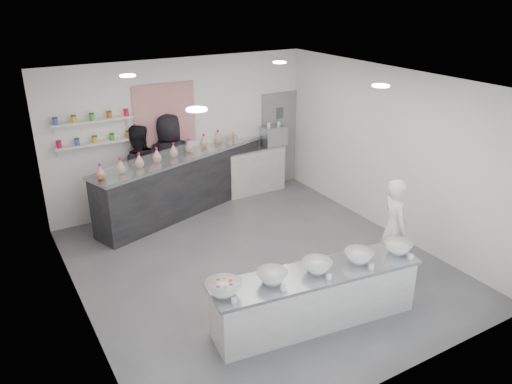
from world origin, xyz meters
TOP-DOWN VIEW (x-y plane):
  - floor at (0.00, 0.00)m, footprint 6.00×6.00m
  - ceiling at (0.00, 0.00)m, footprint 6.00×6.00m
  - back_wall at (0.00, 3.00)m, footprint 5.50×0.00m
  - left_wall at (-2.75, 0.00)m, footprint 0.00×6.00m
  - right_wall at (2.75, 0.00)m, footprint 0.00×6.00m
  - back_door at (2.30, 2.97)m, footprint 0.88×0.04m
  - pattern_panel at (-0.35, 2.98)m, footprint 1.25×0.03m
  - jar_shelf_lower at (-1.75, 2.90)m, footprint 1.45×0.22m
  - jar_shelf_upper at (-1.75, 2.90)m, footprint 1.45×0.22m
  - preserve_jars at (-1.75, 2.88)m, footprint 1.45×0.10m
  - downlight_0 at (-1.40, -1.00)m, footprint 0.24×0.24m
  - downlight_1 at (1.40, -1.00)m, footprint 0.24×0.24m
  - downlight_2 at (-1.40, 1.60)m, footprint 0.24×0.24m
  - downlight_3 at (1.40, 1.60)m, footprint 0.24×0.24m
  - prep_counter at (-0.09, -1.68)m, footprint 2.97×1.03m
  - back_bar at (-0.19, 2.60)m, footprint 3.92×1.90m
  - sneeze_guard at (-0.09, 2.28)m, footprint 3.65×1.22m
  - espresso_ledge at (1.55, 2.78)m, footprint 1.36×0.43m
  - espresso_machine at (2.05, 2.78)m, footprint 0.52×0.36m
  - cup_stacks at (1.00, 2.78)m, footprint 0.24×0.24m
  - prep_bowls at (-0.09, -1.68)m, footprint 3.04×0.88m
  - label_cards at (-0.03, -2.20)m, footprint 2.66×0.04m
  - cookie_bags at (-0.19, 2.60)m, footprint 3.63×1.34m
  - woman_prep at (1.72, -1.25)m, footprint 0.56×0.68m
  - staff_left at (-1.00, 2.85)m, footprint 1.05×0.91m
  - staff_right at (-0.34, 2.85)m, footprint 1.04×0.75m

SIDE VIEW (x-z plane):
  - floor at x=0.00m, z-range 0.00..0.00m
  - prep_counter at x=-0.09m, z-range 0.00..0.79m
  - espresso_ledge at x=1.55m, z-range 0.00..1.01m
  - back_bar at x=-0.19m, z-range 0.00..1.21m
  - woman_prep at x=1.72m, z-range 0.00..1.60m
  - label_cards at x=-0.03m, z-range 0.79..0.86m
  - prep_bowls at x=-0.09m, z-range 0.79..0.96m
  - staff_left at x=-1.00m, z-range 0.00..1.85m
  - staff_right at x=-0.34m, z-range 0.00..1.98m
  - back_door at x=2.30m, z-range 0.00..2.10m
  - cup_stacks at x=1.00m, z-range 1.01..1.38m
  - espresso_machine at x=2.05m, z-range 1.01..1.41m
  - cookie_bags at x=-0.19m, z-range 1.21..1.49m
  - sneeze_guard at x=-0.09m, z-range 1.21..1.53m
  - back_wall at x=0.00m, z-range -1.25..4.25m
  - left_wall at x=-2.75m, z-range -1.50..4.50m
  - right_wall at x=2.75m, z-range -1.50..4.50m
  - jar_shelf_lower at x=-1.75m, z-range 1.58..1.62m
  - preserve_jars at x=-1.75m, z-range 1.60..2.16m
  - pattern_panel at x=-0.35m, z-range 1.35..2.55m
  - jar_shelf_upper at x=-1.75m, z-range 2.00..2.04m
  - downlight_0 at x=-1.40m, z-range 2.97..2.99m
  - downlight_1 at x=1.40m, z-range 2.97..2.99m
  - downlight_2 at x=-1.40m, z-range 2.97..2.99m
  - downlight_3 at x=1.40m, z-range 2.97..2.99m
  - ceiling at x=0.00m, z-range 3.00..3.00m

